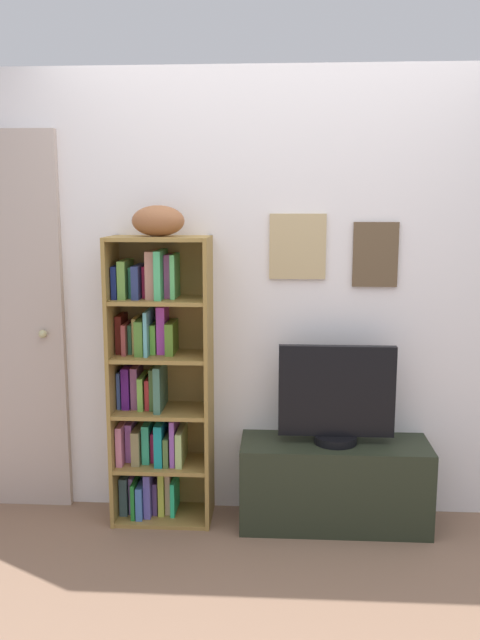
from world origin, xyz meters
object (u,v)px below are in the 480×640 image
bookshelf (155,386)px  football (158,221)px  television (336,397)px  tv_stand (334,484)px

bookshelf → football: size_ratio=5.70×
television → bookshelf: bearing=176.3°
tv_stand → television: 0.47m
bookshelf → football: 0.86m
football → tv_stand: (0.90, -0.03, -1.35)m
tv_stand → television: size_ratio=1.65×
television → tv_stand: bearing=-90.0°
football → television: size_ratio=0.45×
bookshelf → football: (0.04, -0.03, 0.86)m
football → tv_stand: size_ratio=0.27×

